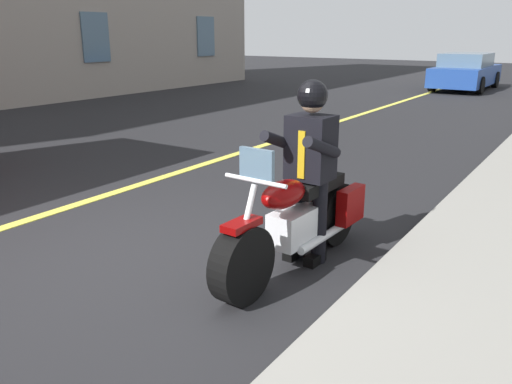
{
  "coord_description": "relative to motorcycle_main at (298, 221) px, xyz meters",
  "views": [
    {
      "loc": [
        3.21,
        3.46,
        2.13
      ],
      "look_at": [
        -0.5,
        0.97,
        0.75
      ],
      "focal_mm": 36.14,
      "sensor_mm": 36.0,
      "label": 1
    }
  ],
  "objects": [
    {
      "name": "lane_center_stripe",
      "position": [
        0.75,
        -3.27,
        -0.45
      ],
      "size": [
        60.0,
        0.16,
        0.01
      ],
      "primitive_type": "cube",
      "color": "#E5DB4C",
      "rests_on": "ground_plane"
    },
    {
      "name": "rider_main",
      "position": [
        -0.19,
        0.01,
        0.58
      ],
      "size": [
        0.63,
        0.56,
        1.74
      ],
      "color": "black",
      "rests_on": "ground_plane"
    },
    {
      "name": "motorcycle_main",
      "position": [
        0.0,
        0.0,
        0.0
      ],
      "size": [
        2.22,
        0.64,
        1.26
      ],
      "color": "black",
      "rests_on": "ground_plane"
    },
    {
      "name": "car_silver",
      "position": [
        -17.71,
        -2.48,
        0.24
      ],
      "size": [
        4.6,
        1.92,
        1.4
      ],
      "color": "navy",
      "rests_on": "ground_plane"
    },
    {
      "name": "ground_plane",
      "position": [
        0.75,
        -1.27,
        -0.45
      ],
      "size": [
        80.0,
        80.0,
        0.0
      ],
      "primitive_type": "plane",
      "color": "black"
    }
  ]
}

